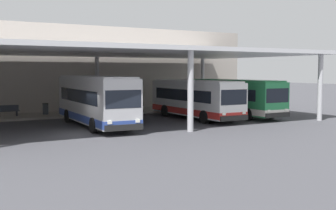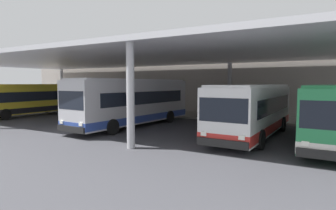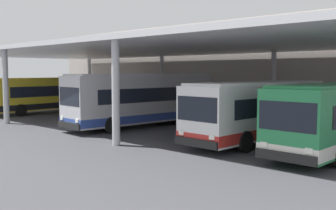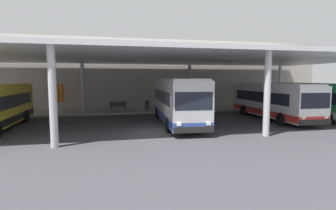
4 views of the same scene
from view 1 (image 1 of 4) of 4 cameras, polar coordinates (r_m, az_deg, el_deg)
ground_plane at (r=28.21m, az=-10.48°, el=-3.68°), size 200.00×200.00×0.00m
platform_kerb at (r=39.35m, az=-16.50°, el=-1.36°), size 42.00×4.50×0.18m
station_building_facade at (r=42.31m, az=-17.73°, el=4.51°), size 48.00×1.60×8.29m
canopy_shelter at (r=33.17m, az=-13.97°, el=6.67°), size 40.00×17.00×5.55m
bus_second_bay at (r=31.84m, az=-9.40°, el=0.59°), size 3.31×11.48×3.57m
bus_middle_bay at (r=36.29m, az=3.50°, el=0.82°), size 2.97×10.61×3.17m
bus_far_bay at (r=38.80m, az=8.63°, el=1.01°), size 2.86×10.57×3.17m
bench_waiting at (r=38.83m, az=-19.98°, el=-0.68°), size 1.80×0.45×0.92m
trash_bin at (r=39.53m, az=-15.54°, el=-0.46°), size 0.52×0.52×0.98m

